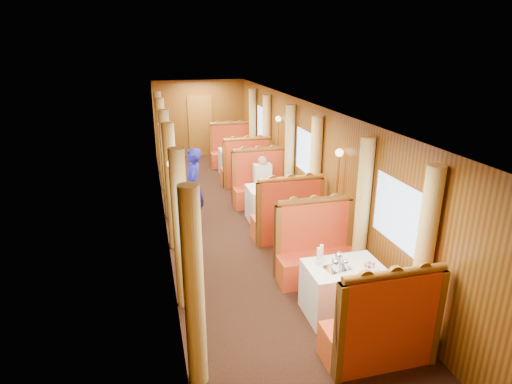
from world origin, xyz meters
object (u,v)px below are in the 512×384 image
object	(u,v)px
table_mid	(272,203)
table_far	(238,162)
tea_tray	(337,268)
table_near	(343,290)
rose_vase_far	(237,143)
passenger	(263,177)
banquette_mid_aft	(260,187)
banquette_near_aft	(316,254)
rose_vase_mid	(272,179)
banquette_far_fwd	(246,170)
banquette_mid_fwd	(287,219)
banquette_near_fwd	(380,332)
teapot_back	(339,260)
teapot_right	(346,266)
fruit_plate	(369,266)
banquette_far_aft	(231,152)
steward	(193,187)
teapot_left	(336,267)

from	to	relation	value
table_mid	table_far	size ratio (longest dim) A/B	1.00
table_far	tea_tray	bearing A→B (deg)	-91.06
table_near	rose_vase_far	xyz separation A→B (m)	(-0.03, 6.97, 0.55)
rose_vase_far	passenger	xyz separation A→B (m)	(0.03, -2.67, -0.19)
table_near	banquette_mid_aft	distance (m)	4.51
banquette_near_aft	passenger	size ratio (longest dim) A/B	1.76
table_far	rose_vase_mid	world-z (taller)	rose_vase_mid
banquette_far_fwd	tea_tray	distance (m)	6.04
tea_tray	banquette_mid_aft	bearing A→B (deg)	88.37
banquette_near_aft	tea_tray	xyz separation A→B (m)	(-0.13, -1.06, 0.33)
banquette_mid_fwd	passenger	bearing A→B (deg)	90.00
table_near	table_far	xyz separation A→B (m)	(0.00, 7.00, 0.00)
banquette_near_fwd	banquette_mid_aft	xyz separation A→B (m)	(0.00, 5.53, 0.00)
table_mid	teapot_back	size ratio (longest dim) A/B	5.93
teapot_right	fruit_plate	world-z (taller)	teapot_right
banquette_far_fwd	rose_vase_mid	xyz separation A→B (m)	(-0.02, -2.48, 0.50)
banquette_far_aft	steward	xyz separation A→B (m)	(-1.65, -4.33, 0.40)
teapot_right	banquette_mid_aft	bearing A→B (deg)	91.21
banquette_near_aft	passenger	xyz separation A→B (m)	(-0.00, 3.28, 0.32)
banquette_near_fwd	banquette_mid_aft	bearing A→B (deg)	90.00
teapot_back	rose_vase_mid	xyz separation A→B (m)	(0.05, 3.46, 0.11)
banquette_near_aft	teapot_right	distance (m)	1.16
rose_vase_mid	steward	xyz separation A→B (m)	(-1.63, 0.17, -0.11)
banquette_mid_fwd	rose_vase_far	size ratio (longest dim) A/B	3.72
banquette_mid_aft	teapot_left	size ratio (longest dim) A/B	7.54
table_near	banquette_near_aft	bearing A→B (deg)	90.00
banquette_mid_aft	rose_vase_far	world-z (taller)	banquette_mid_aft
table_mid	tea_tray	size ratio (longest dim) A/B	3.09
banquette_mid_aft	teapot_back	bearing A→B (deg)	-90.88
banquette_mid_fwd	banquette_mid_aft	bearing A→B (deg)	90.00
rose_vase_far	tea_tray	bearing A→B (deg)	-90.84
banquette_mid_fwd	tea_tray	size ratio (longest dim) A/B	3.94
table_near	tea_tray	distance (m)	0.41
table_far	banquette_far_fwd	world-z (taller)	banquette_far_fwd
banquette_far_fwd	banquette_mid_aft	bearing A→B (deg)	-90.00
table_near	fruit_plate	distance (m)	0.51
banquette_near_fwd	banquette_far_fwd	size ratio (longest dim) A/B	1.00
steward	table_far	bearing A→B (deg)	162.87
banquette_near_aft	banquette_mid_aft	distance (m)	3.50
banquette_mid_fwd	banquette_mid_aft	xyz separation A→B (m)	(0.00, 2.03, 0.00)
banquette_far_fwd	rose_vase_mid	size ratio (longest dim) A/B	3.72
table_mid	tea_tray	world-z (taller)	tea_tray
teapot_left	fruit_plate	xyz separation A→B (m)	(0.50, 0.01, -0.05)
banquette_far_fwd	rose_vase_mid	world-z (taller)	banquette_far_fwd
teapot_left	rose_vase_mid	xyz separation A→B (m)	(0.18, 3.63, 0.11)
teapot_left	teapot_back	xyz separation A→B (m)	(0.12, 0.17, -0.00)
table_mid	banquette_far_aft	bearing A→B (deg)	90.00
banquette_near_aft	teapot_left	xyz separation A→B (m)	(-0.19, -1.13, 0.40)
table_mid	rose_vase_far	xyz separation A→B (m)	(-0.03, 3.47, 0.55)
banquette_near_aft	tea_tray	bearing A→B (deg)	-97.01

